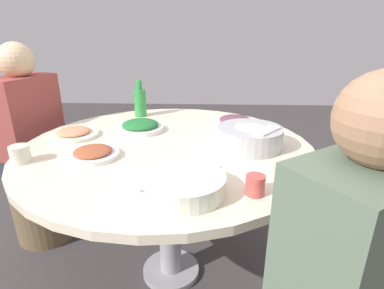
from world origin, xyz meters
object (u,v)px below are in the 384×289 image
(green_bottle, at_px, (140,102))
(tea_cup_far, at_px, (20,154))
(stool_for_diner_left, at_px, (45,203))
(dish_eggplant, at_px, (235,121))
(rice_bowl, at_px, (250,137))
(diner_left, at_px, (28,122))
(dish_stirfry, at_px, (93,153))
(dish_shrimp, at_px, (74,133))
(dish_greens, at_px, (140,126))
(diner_right, at_px, (351,266))
(tea_cup_near, at_px, (255,185))
(round_dining_table, at_px, (168,162))
(soup_bowl, at_px, (183,185))

(green_bottle, xyz_separation_m, tea_cup_far, (0.35, 0.71, -0.05))
(stool_for_diner_left, bearing_deg, dish_eggplant, -179.13)
(rice_bowl, xyz_separation_m, diner_left, (1.22, -0.34, -0.05))
(dish_stirfry, height_order, stool_for_diner_left, dish_stirfry)
(dish_stirfry, bearing_deg, dish_shrimp, -53.82)
(dish_eggplant, xyz_separation_m, dish_greens, (0.51, 0.14, 0.01))
(dish_greens, xyz_separation_m, diner_right, (-0.67, 0.96, -0.02))
(dish_eggplant, bearing_deg, dish_greens, 15.54)
(tea_cup_near, bearing_deg, stool_for_diner_left, -32.79)
(green_bottle, height_order, stool_for_diner_left, green_bottle)
(round_dining_table, relative_size, rice_bowl, 4.55)
(dish_eggplant, bearing_deg, soup_bowl, 72.94)
(diner_left, bearing_deg, green_bottle, -165.06)
(dish_shrimp, relative_size, dish_stirfry, 1.12)
(round_dining_table, relative_size, soup_bowl, 4.82)
(green_bottle, bearing_deg, diner_right, 120.33)
(soup_bowl, bearing_deg, diner_right, 141.81)
(dish_greens, distance_m, diner_left, 0.69)
(round_dining_table, bearing_deg, dish_shrimp, -10.93)
(stool_for_diner_left, distance_m, diner_left, 0.54)
(diner_right, bearing_deg, dish_shrimp, -40.88)
(dish_eggplant, xyz_separation_m, diner_left, (1.19, 0.02, -0.02))
(rice_bowl, height_order, dish_stirfry, rice_bowl)
(tea_cup_near, xyz_separation_m, diner_right, (-0.17, 0.32, -0.03))
(rice_bowl, height_order, soup_bowl, rice_bowl)
(tea_cup_near, height_order, tea_cup_far, tea_cup_far)
(round_dining_table, height_order, green_bottle, green_bottle)
(rice_bowl, bearing_deg, dish_eggplant, -84.84)
(round_dining_table, xyz_separation_m, dish_greens, (0.16, -0.19, 0.12))
(rice_bowl, relative_size, green_bottle, 1.34)
(rice_bowl, distance_m, dish_shrimp, 0.87)
(dish_stirfry, xyz_separation_m, tea_cup_far, (0.27, 0.06, 0.02))
(dish_eggplant, xyz_separation_m, green_bottle, (0.57, -0.15, 0.07))
(rice_bowl, bearing_deg, diner_right, 99.96)
(dish_stirfry, relative_size, green_bottle, 0.99)
(tea_cup_near, bearing_deg, diner_right, 117.89)
(tea_cup_near, xyz_separation_m, tea_cup_far, (0.91, -0.22, 0.00))
(round_dining_table, height_order, dish_eggplant, dish_eggplant)
(round_dining_table, xyz_separation_m, dish_eggplant, (-0.35, -0.34, 0.11))
(tea_cup_far, bearing_deg, dish_eggplant, -148.41)
(dish_eggplant, relative_size, stool_for_diner_left, 0.53)
(dish_shrimp, bearing_deg, stool_for_diner_left, -31.89)
(dish_shrimp, relative_size, stool_for_diner_left, 0.54)
(dish_stirfry, xyz_separation_m, stool_for_diner_left, (0.55, -0.48, -0.56))
(tea_cup_near, bearing_deg, dish_stirfry, -23.88)
(soup_bowl, bearing_deg, diner_left, -38.89)
(green_bottle, relative_size, diner_right, 0.29)
(dish_greens, height_order, tea_cup_far, tea_cup_far)
(dish_shrimp, xyz_separation_m, green_bottle, (-0.26, -0.39, 0.07))
(round_dining_table, relative_size, tea_cup_near, 20.01)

